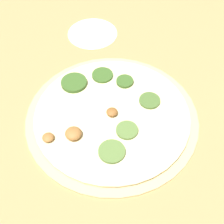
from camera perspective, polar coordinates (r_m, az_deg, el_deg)
name	(u,v)px	position (r m, az deg, el deg)	size (l,w,h in m)	color
ground_plane	(112,117)	(0.63, 0.00, -0.97)	(3.00, 3.00, 0.00)	tan
pizza	(111,115)	(0.63, -0.18, -0.55)	(0.35, 0.35, 0.03)	#D6B77A
flour_patch	(92,33)	(0.83, -3.59, 14.19)	(0.13, 0.13, 0.00)	white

